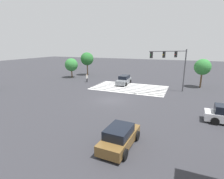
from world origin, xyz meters
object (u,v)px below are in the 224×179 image
at_px(pedestrian, 87,78).
at_px(tree_corner_b, 203,67).
at_px(traffic_signal_mast, 174,61).
at_px(tree_corner_a, 87,59).
at_px(car_3, 120,137).
at_px(tree_corner_c, 71,65).
at_px(car_4, 124,80).

distance_m(pedestrian, tree_corner_b, 20.55).
bearing_deg(traffic_signal_mast, tree_corner_b, -172.13).
bearing_deg(tree_corner_a, traffic_signal_mast, 155.06).
bearing_deg(car_3, tree_corner_b, -13.70).
relative_size(traffic_signal_mast, tree_corner_c, 1.51).
height_order(traffic_signal_mast, tree_corner_b, traffic_signal_mast).
bearing_deg(tree_corner_b, car_4, 10.88).
distance_m(traffic_signal_mast, pedestrian, 16.36).
relative_size(traffic_signal_mast, tree_corner_a, 1.19).
relative_size(car_4, tree_corner_b, 1.02).
xyz_separation_m(car_3, car_4, (6.46, -19.68, 0.02)).
bearing_deg(tree_corner_a, pedestrian, 119.79).
xyz_separation_m(car_3, pedestrian, (13.63, -18.45, 0.12)).
xyz_separation_m(traffic_signal_mast, car_4, (8.59, -3.19, -4.02)).
relative_size(car_3, tree_corner_c, 1.00).
distance_m(traffic_signal_mast, tree_corner_c, 22.12).
height_order(traffic_signal_mast, tree_corner_c, traffic_signal_mast).
height_order(car_4, tree_corner_b, tree_corner_b).
relative_size(traffic_signal_mast, tree_corner_b, 1.33).
bearing_deg(pedestrian, tree_corner_b, 54.76).
height_order(traffic_signal_mast, pedestrian, traffic_signal_mast).
distance_m(tree_corner_a, tree_corner_b, 24.50).
distance_m(pedestrian, tree_corner_c, 6.77).
distance_m(tree_corner_b, tree_corner_c, 25.75).
xyz_separation_m(car_3, tree_corner_b, (-6.42, -22.15, 2.75)).
height_order(traffic_signal_mast, tree_corner_a, traffic_signal_mast).
bearing_deg(traffic_signal_mast, tree_corner_a, -69.94).
bearing_deg(tree_corner_c, car_4, 171.77).
relative_size(car_3, tree_corner_b, 0.88).
height_order(pedestrian, tree_corner_b, tree_corner_b).
bearing_deg(car_4, tree_corner_c, -100.24).
distance_m(car_3, car_4, 20.71).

